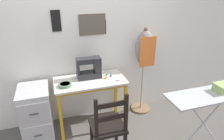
{
  "coord_description": "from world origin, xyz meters",
  "views": [
    {
      "loc": [
        -0.46,
        -2.2,
        2.0
      ],
      "look_at": [
        0.31,
        0.23,
        0.89
      ],
      "focal_mm": 32.0,
      "sensor_mm": 36.0,
      "label": 1
    }
  ],
  "objects": [
    {
      "name": "ironing_board",
      "position": [
        1.24,
        -0.63,
        0.76
      ],
      "size": [
        1.03,
        0.36,
        0.82
      ],
      "color": "#ADB2B7",
      "rests_on": "ground_plane"
    },
    {
      "name": "sewing_machine",
      "position": [
        0.03,
        0.33,
        0.9
      ],
      "size": [
        0.35,
        0.18,
        0.32
      ],
      "color": "#28282D",
      "rests_on": "sewing_table"
    },
    {
      "name": "filing_cabinet",
      "position": [
        -0.76,
        0.24,
        0.38
      ],
      "size": [
        0.39,
        0.5,
        0.75
      ],
      "color": "#B7B7BC",
      "rests_on": "ground_plane"
    },
    {
      "name": "ground_plane",
      "position": [
        0.0,
        0.0,
        0.0
      ],
      "size": [
        14.0,
        14.0,
        0.0
      ],
      "primitive_type": "plane",
      "color": "#5B5651"
    },
    {
      "name": "wooden_chair",
      "position": [
        0.07,
        -0.37,
        0.43
      ],
      "size": [
        0.4,
        0.38,
        0.92
      ],
      "color": "black",
      "rests_on": "ground_plane"
    },
    {
      "name": "storage_box",
      "position": [
        1.44,
        -0.62,
        0.86
      ],
      "size": [
        0.22,
        0.17,
        0.1
      ],
      "color": "#8EB266",
      "rests_on": "ironing_board"
    },
    {
      "name": "thread_spool_near_machine",
      "position": [
        0.22,
        0.22,
        0.78
      ],
      "size": [
        0.04,
        0.04,
        0.03
      ],
      "color": "orange",
      "rests_on": "sewing_table"
    },
    {
      "name": "scissors",
      "position": [
        0.38,
        0.1,
        0.77
      ],
      "size": [
        0.13,
        0.1,
        0.01
      ],
      "color": "silver",
      "rests_on": "sewing_table"
    },
    {
      "name": "thread_spool_mid_table",
      "position": [
        0.26,
        0.32,
        0.78
      ],
      "size": [
        0.03,
        0.03,
        0.03
      ],
      "color": "green",
      "rests_on": "sewing_table"
    },
    {
      "name": "wall_back",
      "position": [
        0.0,
        0.57,
        1.28
      ],
      "size": [
        10.0,
        0.07,
        2.55
      ],
      "color": "silver",
      "rests_on": "ground_plane"
    },
    {
      "name": "fabric_bowl",
      "position": [
        -0.34,
        0.17,
        0.79
      ],
      "size": [
        0.17,
        0.17,
        0.04
      ],
      "color": "#56895B",
      "rests_on": "sewing_table"
    },
    {
      "name": "dress_form",
      "position": [
        0.89,
        0.4,
        1.0
      ],
      "size": [
        0.32,
        0.32,
        1.41
      ],
      "color": "#846647",
      "rests_on": "ground_plane"
    },
    {
      "name": "thread_spool_far_edge",
      "position": [
        0.31,
        0.26,
        0.79
      ],
      "size": [
        0.03,
        0.03,
        0.04
      ],
      "color": "#2875C1",
      "rests_on": "sewing_table"
    },
    {
      "name": "sewing_table",
      "position": [
        0.0,
        0.24,
        0.65
      ],
      "size": [
        0.98,
        0.5,
        0.77
      ],
      "color": "silver",
      "rests_on": "ground_plane"
    }
  ]
}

